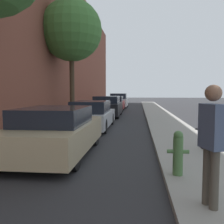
% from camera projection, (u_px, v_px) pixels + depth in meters
% --- Properties ---
extents(ground_plane, '(120.00, 120.00, 0.00)m').
position_uv_depth(ground_plane, '(115.00, 121.00, 15.03)').
color(ground_plane, '#28282B').
extents(sidewalk_left, '(2.00, 52.00, 0.12)m').
position_uv_depth(sidewalk_left, '(68.00, 120.00, 15.32)').
color(sidewalk_left, gray).
rests_on(sidewalk_left, ground).
extents(sidewalk_right, '(2.00, 52.00, 0.12)m').
position_uv_depth(sidewalk_right, '(164.00, 121.00, 14.72)').
color(sidewalk_right, gray).
rests_on(sidewalk_right, ground).
extents(building_facade_left, '(0.70, 52.00, 10.79)m').
position_uv_depth(building_facade_left, '(44.00, 31.00, 15.03)').
color(building_facade_left, brown).
rests_on(building_facade_left, ground).
extents(parked_car_champagne, '(1.91, 4.32, 1.34)m').
position_uv_depth(parked_car_champagne, '(56.00, 132.00, 7.01)').
color(parked_car_champagne, black).
rests_on(parked_car_champagne, ground).
extents(parked_car_silver, '(1.78, 4.63, 1.33)m').
position_uv_depth(parked_car_silver, '(92.00, 115.00, 12.09)').
color(parked_car_silver, black).
rests_on(parked_car_silver, ground).
extents(parked_car_black, '(1.87, 4.48, 1.45)m').
position_uv_depth(parked_car_black, '(107.00, 107.00, 17.88)').
color(parked_car_black, black).
rests_on(parked_car_black, ground).
extents(parked_car_red, '(1.83, 4.26, 1.35)m').
position_uv_depth(parked_car_red, '(114.00, 104.00, 23.10)').
color(parked_car_red, black).
rests_on(parked_car_red, ground).
extents(parked_car_white, '(1.92, 4.63, 1.56)m').
position_uv_depth(parked_car_white, '(119.00, 101.00, 28.16)').
color(parked_car_white, black).
rests_on(parked_car_white, ground).
extents(street_tree_far, '(3.72, 3.72, 7.20)m').
position_uv_depth(street_tree_far, '(71.00, 31.00, 15.19)').
color(street_tree_far, '#423323').
rests_on(street_tree_far, sidewalk_left).
extents(fire_hydrant, '(0.43, 0.20, 0.89)m').
position_uv_depth(fire_hydrant, '(178.00, 152.00, 4.97)').
color(fire_hydrant, '#47703D').
rests_on(fire_hydrant, sidewalk_right).
extents(pedestrian, '(0.32, 0.44, 1.75)m').
position_uv_depth(pedestrian, '(212.00, 137.00, 3.54)').
color(pedestrian, '#4C473D').
rests_on(pedestrian, sidewalk_right).
extents(bicycle, '(0.44, 1.59, 0.65)m').
position_uv_depth(bicycle, '(207.00, 140.00, 6.82)').
color(bicycle, black).
rests_on(bicycle, sidewalk_right).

